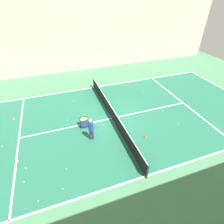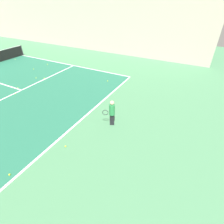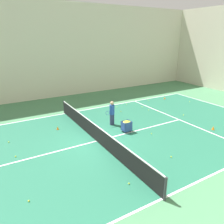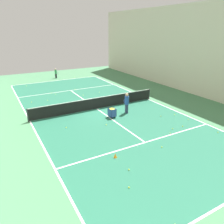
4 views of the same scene
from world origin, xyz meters
The scene contains 29 objects.
ground_plane centered at (0.00, 0.00, 0.00)m, with size 38.93×38.93×0.00m, color #477F56.
court_playing_area centered at (0.00, 0.00, 0.00)m, with size 11.04×24.58×0.00m.
line_sideline_left centered at (-5.52, 0.00, 0.01)m, with size 0.10×24.58×0.00m, color white.
line_sideline_right centered at (5.52, 0.00, 0.01)m, with size 0.10×24.58×0.00m, color white.
line_service_far centered at (0.00, 6.76, 0.01)m, with size 11.04×0.10×0.00m, color white.
line_centre_service centered at (0.00, 0.00, 0.01)m, with size 0.10×13.52×0.00m, color white.
hall_enclosure_left centered at (-10.77, 0.00, 4.40)m, with size 0.15×35.23×8.80m.
tennis_net centered at (0.00, 0.00, 0.53)m, with size 11.34×0.10×1.02m.
coach_at_net centered at (-1.69, 2.04, 0.96)m, with size 0.37×0.68×1.68m.
ball_cart centered at (-0.22, 2.25, 0.51)m, with size 0.48×0.57×0.73m.
training_cone_0 centered at (2.41, 7.29, 0.13)m, with size 0.19×0.19×0.25m, color orange.
training_cone_1 centered at (-2.78, -1.43, 0.11)m, with size 0.16×0.16×0.22m, color orange.
training_cone_2 centered at (-4.62, 9.70, 0.11)m, with size 0.17×0.17×0.21m, color orange.
tennis_ball_0 centered at (-3.64, 4.03, 0.04)m, with size 0.07×0.07×0.07m, color yellow.
tennis_ball_2 centered at (-2.41, -4.43, 0.04)m, with size 0.07×0.07×0.07m, color yellow.
tennis_ball_3 centered at (-3.71, 6.23, 0.04)m, with size 0.07×0.07×0.07m, color yellow.
tennis_ball_5 centered at (3.53, 2.43, 0.04)m, with size 0.07×0.07×0.07m, color yellow.
tennis_ball_8 centered at (4.18, -0.60, 0.04)m, with size 0.07×0.07×0.07m, color yellow.
tennis_ball_10 centered at (-2.15, 6.63, 0.04)m, with size 0.07×0.07×0.07m, color yellow.
tennis_ball_11 centered at (-5.04, 8.06, 0.04)m, with size 0.07×0.07×0.07m, color yellow.
tennis_ball_12 centered at (3.12, -4.37, 0.04)m, with size 0.07×0.07×0.07m, color yellow.
tennis_ball_15 centered at (-4.78, 4.35, 0.04)m, with size 0.07×0.07×0.07m, color yellow.
tennis_ball_16 centered at (-0.58, 0.91, 0.04)m, with size 0.07×0.07×0.07m, color yellow.
tennis_ball_17 centered at (-0.48, 7.72, 0.04)m, with size 0.07×0.07×0.07m, color yellow.
tennis_ball_20 centered at (-2.71, 10.99, 0.04)m, with size 0.07×0.07×0.07m, color yellow.
tennis_ball_25 centered at (-0.50, -4.32, 0.04)m, with size 0.07×0.07×0.07m, color yellow.
tennis_ball_26 centered at (-5.02, 5.53, 0.04)m, with size 0.07×0.07×0.07m, color yellow.
tennis_ball_29 centered at (-2.79, 6.20, 0.04)m, with size 0.07×0.07×0.07m, color yellow.
tennis_ball_30 centered at (0.89, 3.38, 0.04)m, with size 0.07×0.07×0.07m, color yellow.
Camera 3 is at (10.30, -5.03, 5.81)m, focal length 35.00 mm.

